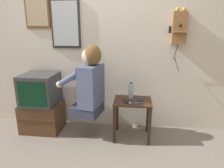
{
  "coord_description": "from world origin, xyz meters",
  "views": [
    {
      "loc": [
        0.56,
        -1.89,
        1.48
      ],
      "look_at": [
        0.27,
        0.59,
        0.78
      ],
      "focal_mm": 32.0,
      "sensor_mm": 36.0,
      "label": 1
    }
  ],
  "objects_px": {
    "wall_mirror": "(66,24)",
    "toothbrush": "(134,103)",
    "wall_phone_antique": "(179,28)",
    "water_bottle": "(131,91)",
    "cell_phone_held": "(126,101)",
    "cell_phone_spare": "(140,100)",
    "person": "(90,83)",
    "framed_picture": "(37,11)",
    "television": "(40,89)"
  },
  "relations": [
    {
      "from": "framed_picture",
      "to": "water_bottle",
      "type": "xyz_separation_m",
      "value": [
        1.36,
        -0.23,
        -1.07
      ]
    },
    {
      "from": "person",
      "to": "television",
      "type": "relative_size",
      "value": 1.92
    },
    {
      "from": "person",
      "to": "water_bottle",
      "type": "bearing_deg",
      "value": -63.96
    },
    {
      "from": "water_bottle",
      "to": "toothbrush",
      "type": "height_order",
      "value": "water_bottle"
    },
    {
      "from": "television",
      "to": "toothbrush",
      "type": "bearing_deg",
      "value": -7.49
    },
    {
      "from": "television",
      "to": "cell_phone_spare",
      "type": "height_order",
      "value": "television"
    },
    {
      "from": "framed_picture",
      "to": "water_bottle",
      "type": "distance_m",
      "value": 1.74
    },
    {
      "from": "wall_phone_antique",
      "to": "cell_phone_held",
      "type": "bearing_deg",
      "value": -153.24
    },
    {
      "from": "framed_picture",
      "to": "wall_phone_antique",
      "type": "bearing_deg",
      "value": -1.27
    },
    {
      "from": "cell_phone_held",
      "to": "wall_phone_antique",
      "type": "bearing_deg",
      "value": 7.2
    },
    {
      "from": "wall_phone_antique",
      "to": "wall_mirror",
      "type": "height_order",
      "value": "wall_mirror"
    },
    {
      "from": "framed_picture",
      "to": "cell_phone_held",
      "type": "distance_m",
      "value": 1.79
    },
    {
      "from": "person",
      "to": "cell_phone_spare",
      "type": "relative_size",
      "value": 7.05
    },
    {
      "from": "cell_phone_held",
      "to": "cell_phone_spare",
      "type": "bearing_deg",
      "value": 1.79
    },
    {
      "from": "wall_phone_antique",
      "to": "toothbrush",
      "type": "relative_size",
      "value": 5.05
    },
    {
      "from": "wall_mirror",
      "to": "wall_phone_antique",
      "type": "bearing_deg",
      "value": -1.49
    },
    {
      "from": "wall_phone_antique",
      "to": "cell_phone_spare",
      "type": "relative_size",
      "value": 6.29
    },
    {
      "from": "water_bottle",
      "to": "television",
      "type": "bearing_deg",
      "value": -178.4
    },
    {
      "from": "television",
      "to": "wall_phone_antique",
      "type": "height_order",
      "value": "wall_phone_antique"
    },
    {
      "from": "wall_phone_antique",
      "to": "framed_picture",
      "type": "bearing_deg",
      "value": 178.73
    },
    {
      "from": "wall_mirror",
      "to": "cell_phone_held",
      "type": "distance_m",
      "value": 1.38
    },
    {
      "from": "wall_phone_antique",
      "to": "water_bottle",
      "type": "distance_m",
      "value": 1.05
    },
    {
      "from": "cell_phone_held",
      "to": "cell_phone_spare",
      "type": "distance_m",
      "value": 0.2
    },
    {
      "from": "cell_phone_held",
      "to": "water_bottle",
      "type": "xyz_separation_m",
      "value": [
        0.06,
        0.15,
        0.1
      ]
    },
    {
      "from": "water_bottle",
      "to": "cell_phone_spare",
      "type": "bearing_deg",
      "value": -29.72
    },
    {
      "from": "cell_phone_spare",
      "to": "framed_picture",
      "type": "bearing_deg",
      "value": 179.95
    },
    {
      "from": "television",
      "to": "framed_picture",
      "type": "bearing_deg",
      "value": 103.47
    },
    {
      "from": "person",
      "to": "cell_phone_held",
      "type": "bearing_deg",
      "value": -79.06
    },
    {
      "from": "cell_phone_spare",
      "to": "water_bottle",
      "type": "distance_m",
      "value": 0.18
    },
    {
      "from": "person",
      "to": "wall_mirror",
      "type": "relative_size",
      "value": 1.39
    },
    {
      "from": "wall_mirror",
      "to": "toothbrush",
      "type": "distance_m",
      "value": 1.48
    },
    {
      "from": "person",
      "to": "cell_phone_held",
      "type": "height_order",
      "value": "person"
    },
    {
      "from": "person",
      "to": "framed_picture",
      "type": "bearing_deg",
      "value": 76.17
    },
    {
      "from": "framed_picture",
      "to": "wall_mirror",
      "type": "height_order",
      "value": "framed_picture"
    },
    {
      "from": "wall_mirror",
      "to": "toothbrush",
      "type": "bearing_deg",
      "value": -23.76
    },
    {
      "from": "framed_picture",
      "to": "cell_phone_held",
      "type": "relative_size",
      "value": 3.54
    },
    {
      "from": "cell_phone_spare",
      "to": "toothbrush",
      "type": "height_order",
      "value": "toothbrush"
    },
    {
      "from": "television",
      "to": "wall_mirror",
      "type": "relative_size",
      "value": 0.72
    },
    {
      "from": "person",
      "to": "toothbrush",
      "type": "relative_size",
      "value": 5.67
    },
    {
      "from": "person",
      "to": "water_bottle",
      "type": "xyz_separation_m",
      "value": [
        0.54,
        0.15,
        -0.14
      ]
    },
    {
      "from": "television",
      "to": "water_bottle",
      "type": "bearing_deg",
      "value": 1.6
    },
    {
      "from": "cell_phone_held",
      "to": "toothbrush",
      "type": "distance_m",
      "value": 0.13
    },
    {
      "from": "wall_phone_antique",
      "to": "cell_phone_held",
      "type": "xyz_separation_m",
      "value": [
        -0.66,
        -0.34,
        -0.93
      ]
    },
    {
      "from": "framed_picture",
      "to": "water_bottle",
      "type": "relative_size",
      "value": 2.17
    },
    {
      "from": "person",
      "to": "cell_phone_held",
      "type": "relative_size",
      "value": 6.87
    },
    {
      "from": "framed_picture",
      "to": "cell_phone_spare",
      "type": "xyz_separation_m",
      "value": [
        1.49,
        -0.31,
        -1.16
      ]
    },
    {
      "from": "water_bottle",
      "to": "toothbrush",
      "type": "xyz_separation_m",
      "value": [
        0.05,
        -0.21,
        -0.1
      ]
    },
    {
      "from": "person",
      "to": "toothbrush",
      "type": "distance_m",
      "value": 0.64
    },
    {
      "from": "wall_phone_antique",
      "to": "water_bottle",
      "type": "height_order",
      "value": "wall_phone_antique"
    },
    {
      "from": "cell_phone_held",
      "to": "cell_phone_spare",
      "type": "height_order",
      "value": "same"
    }
  ]
}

